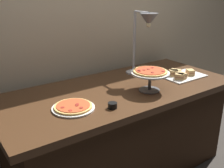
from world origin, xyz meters
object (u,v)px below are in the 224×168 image
at_px(heat_lamp, 146,27).
at_px(sauce_cup_far, 154,76).
at_px(pizza_plate_center, 150,74).
at_px(sauce_cup_near, 113,105).
at_px(pizza_plate_front, 73,107).
at_px(sandwich_platter, 181,75).

bearing_deg(heat_lamp, sauce_cup_far, -59.10).
distance_m(pizza_plate_center, sauce_cup_near, 0.44).
height_order(pizza_plate_front, sauce_cup_far, sauce_cup_far).
height_order(sandwich_platter, sauce_cup_far, sandwich_platter).
relative_size(heat_lamp, pizza_plate_center, 1.91).
distance_m(sandwich_platter, sauce_cup_far, 0.24).
xyz_separation_m(sandwich_platter, sauce_cup_far, (-0.21, 0.11, 0.00)).
relative_size(pizza_plate_front, sandwich_platter, 0.75).
bearing_deg(pizza_plate_front, heat_lamp, 15.90).
bearing_deg(sauce_cup_near, heat_lamp, 31.77).
distance_m(heat_lamp, sauce_cup_near, 0.81).
distance_m(pizza_plate_center, sauce_cup_far, 0.31).
bearing_deg(sandwich_platter, sauce_cup_far, 151.52).
relative_size(heat_lamp, sauce_cup_far, 7.74).
height_order(pizza_plate_center, sandwich_platter, pizza_plate_center).
bearing_deg(pizza_plate_front, sauce_cup_near, -32.22).
relative_size(pizza_plate_front, pizza_plate_center, 0.96).
distance_m(sandwich_platter, sauce_cup_near, 0.86).
bearing_deg(pizza_plate_center, sauce_cup_near, -166.93).
relative_size(sauce_cup_near, sauce_cup_far, 0.85).
bearing_deg(pizza_plate_front, sandwich_platter, 1.78).
xyz_separation_m(heat_lamp, sauce_cup_far, (0.05, -0.08, -0.41)).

